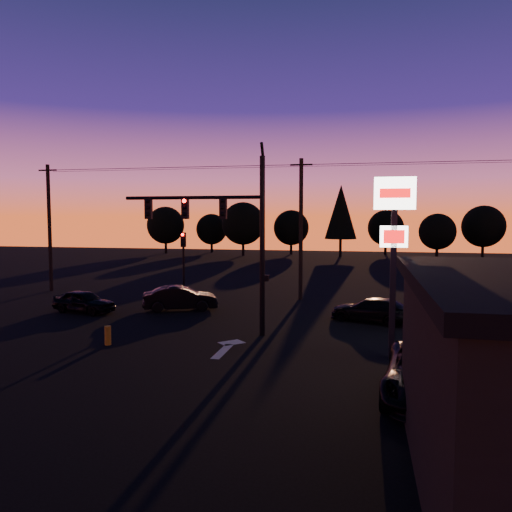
{
  "coord_description": "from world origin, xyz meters",
  "views": [
    {
      "loc": [
        5.86,
        -17.7,
        5.36
      ],
      "look_at": [
        1.0,
        5.0,
        3.5
      ],
      "focal_mm": 35.0,
      "sensor_mm": 36.0,
      "label": 1
    }
  ],
  "objects": [
    {
      "name": "tree_5",
      "position": [
        9.0,
        54.0,
        3.75
      ],
      "size": [
        4.95,
        4.95,
        6.22
      ],
      "color": "black",
      "rests_on": "ground"
    },
    {
      "name": "tree_0",
      "position": [
        -22.0,
        50.0,
        4.06
      ],
      "size": [
        5.36,
        5.36,
        6.74
      ],
      "color": "black",
      "rests_on": "ground"
    },
    {
      "name": "bollard",
      "position": [
        -4.46,
        0.98,
        0.4
      ],
      "size": [
        0.27,
        0.27,
        0.8
      ],
      "primitive_type": "cylinder",
      "color": "#C38013",
      "rests_on": "ground"
    },
    {
      "name": "ground",
      "position": [
        0.0,
        0.0,
        0.0
      ],
      "size": [
        120.0,
        120.0,
        0.0
      ],
      "primitive_type": "plane",
      "color": "black",
      "rests_on": "ground"
    },
    {
      "name": "utility_pole_1",
      "position": [
        2.0,
        14.0,
        4.59
      ],
      "size": [
        1.4,
        0.26,
        9.0
      ],
      "color": "black",
      "rests_on": "ground"
    },
    {
      "name": "lane_arrow",
      "position": [
        0.5,
        1.67,
        0.01
      ],
      "size": [
        1.2,
        3.1,
        0.01
      ],
      "color": "beige",
      "rests_on": "ground"
    },
    {
      "name": "tree_4",
      "position": [
        3.0,
        49.0,
        5.93
      ],
      "size": [
        4.18,
        4.18,
        9.5
      ],
      "color": "black",
      "rests_on": "ground"
    },
    {
      "name": "traffic_signal_mast",
      "position": [
        -0.1,
        3.99,
        4.94
      ],
      "size": [
        6.79,
        0.52,
        8.58
      ],
      "color": "black",
      "rests_on": "ground"
    },
    {
      "name": "utility_pole_0",
      "position": [
        -16.0,
        14.0,
        4.59
      ],
      "size": [
        1.4,
        0.26,
        9.0
      ],
      "color": "black",
      "rests_on": "ground"
    },
    {
      "name": "secondary_signal",
      "position": [
        -5.0,
        11.49,
        2.86
      ],
      "size": [
        0.3,
        0.31,
        4.35
      ],
      "color": "black",
      "rests_on": "ground"
    },
    {
      "name": "power_wires",
      "position": [
        2.0,
        14.0,
        8.57
      ],
      "size": [
        36.0,
        1.22,
        0.07
      ],
      "color": "black",
      "rests_on": "ground"
    },
    {
      "name": "car_right",
      "position": [
        6.38,
        7.95,
        0.61
      ],
      "size": [
        4.55,
        3.11,
        1.22
      ],
      "primitive_type": "imported",
      "rotation": [
        0.0,
        0.0,
        -1.94
      ],
      "color": "black",
      "rests_on": "ground"
    },
    {
      "name": "tree_7",
      "position": [
        21.0,
        51.0,
        4.06
      ],
      "size": [
        5.36,
        5.36,
        6.74
      ],
      "color": "black",
      "rests_on": "ground"
    },
    {
      "name": "tree_1",
      "position": [
        -16.0,
        53.0,
        3.43
      ],
      "size": [
        4.54,
        4.54,
        5.71
      ],
      "color": "black",
      "rests_on": "ground"
    },
    {
      "name": "tree_2",
      "position": [
        -10.0,
        48.0,
        4.37
      ],
      "size": [
        5.77,
        5.78,
        7.26
      ],
      "color": "black",
      "rests_on": "ground"
    },
    {
      "name": "tree_3",
      "position": [
        -4.0,
        52.0,
        3.75
      ],
      "size": [
        4.95,
        4.95,
        6.22
      ],
      "color": "black",
      "rests_on": "ground"
    },
    {
      "name": "car_left",
      "position": [
        -9.28,
        7.14,
        0.62
      ],
      "size": [
        3.88,
        2.23,
        1.24
      ],
      "primitive_type": "imported",
      "rotation": [
        0.0,
        0.0,
        1.35
      ],
      "color": "black",
      "rests_on": "ground"
    },
    {
      "name": "suv_parked",
      "position": [
        7.83,
        -2.64,
        0.75
      ],
      "size": [
        3.16,
        5.68,
        1.5
      ],
      "primitive_type": "imported",
      "rotation": [
        0.0,
        0.0,
        -0.13
      ],
      "color": "black",
      "rests_on": "ground"
    },
    {
      "name": "tree_6",
      "position": [
        15.0,
        48.0,
        3.43
      ],
      "size": [
        4.54,
        4.54,
        5.71
      ],
      "color": "black",
      "rests_on": "ground"
    },
    {
      "name": "car_mid",
      "position": [
        -4.25,
        8.91,
        0.69
      ],
      "size": [
        4.43,
        2.92,
        1.38
      ],
      "primitive_type": "imported",
      "rotation": [
        0.0,
        0.0,
        1.95
      ],
      "color": "black",
      "rests_on": "ground"
    },
    {
      "name": "pylon_sign",
      "position": [
        7.0,
        1.5,
        4.91
      ],
      "size": [
        1.5,
        0.28,
        6.8
      ],
      "color": "black",
      "rests_on": "ground"
    }
  ]
}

